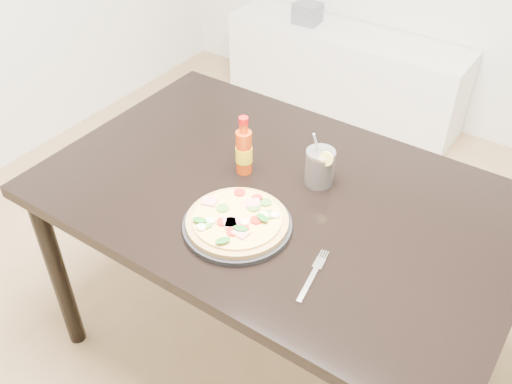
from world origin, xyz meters
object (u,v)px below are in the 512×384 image
Objects in this scene: plate at (237,225)px; dining_table at (278,213)px; media_console at (343,73)px; cola_cup at (320,168)px; fork at (314,274)px; hot_sauce_bottle at (244,151)px; pizza at (237,220)px.

dining_table is at bearing 87.00° from plate.
media_console is (-0.61, 1.67, -0.42)m from dining_table.
cola_cup is 0.13× the size of media_console.
dining_table is 0.35m from fork.
cola_cup is (0.22, 0.08, -0.02)m from hot_sauce_bottle.
plate is 1.70× the size of cola_cup.
plate is 1.59× the size of fork.
hot_sauce_bottle is at bearing 121.20° from plate.
plate is at bearing -105.45° from cola_cup.
plate reaches higher than dining_table.
cola_cup is at bearing 20.54° from hot_sauce_bottle.
dining_table is 0.19m from cola_cup.
dining_table is 5.02× the size of pizza.
cola_cup is at bearing 74.55° from plate.
pizza reaches higher than plate.
cola_cup reaches higher than pizza.
cola_cup is at bearing -66.41° from media_console.
pizza is 1.45× the size of hot_sauce_bottle.
cola_cup is at bearing 108.34° from fork.
pizza is 2.03m from media_console.
hot_sauce_bottle is (-0.13, 0.22, 0.07)m from plate.
fork is (0.26, -0.03, -0.02)m from pizza.
fork reaches higher than media_console.
cola_cup reaches higher than dining_table.
hot_sauce_bottle is (-0.14, 0.02, 0.16)m from dining_table.
cola_cup is 0.93× the size of fork.
pizza is (-0.01, -0.19, 0.11)m from dining_table.
dining_table is 0.22m from plate.
hot_sauce_bottle is 0.47m from fork.
media_console is at bearing 107.85° from pizza.
hot_sauce_bottle is 0.23m from cola_cup.
pizza is at bearing 0.34° from plate.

